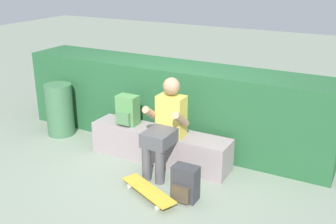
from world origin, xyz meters
TOP-DOWN VIEW (x-y plane):
  - ground_plane at (0.00, 0.00)m, footprint 24.00×24.00m
  - bench_main at (0.00, 0.44)m, footprint 1.91×0.41m
  - person_skater at (0.20, 0.24)m, footprint 0.49×0.62m
  - skateboard_near_person at (0.33, -0.40)m, footprint 0.81×0.51m
  - backpack_on_bench at (-0.49, 0.43)m, footprint 0.28×0.23m
  - backpack_on_ground at (0.72, -0.26)m, footprint 0.28×0.23m
  - hedge_row at (-0.20, 1.13)m, footprint 4.61×0.75m
  - trash_bin at (-1.76, 0.50)m, footprint 0.40×0.40m

SIDE VIEW (x-z plane):
  - ground_plane at x=0.00m, z-range 0.00..0.00m
  - skateboard_near_person at x=0.33m, z-range 0.03..0.12m
  - backpack_on_ground at x=0.72m, z-range -0.01..0.39m
  - bench_main at x=0.00m, z-range 0.00..0.43m
  - trash_bin at x=-1.76m, z-range 0.00..0.79m
  - hedge_row at x=-0.20m, z-range 0.00..1.13m
  - backpack_on_bench at x=-0.49m, z-range 0.42..0.82m
  - person_skater at x=0.20m, z-range 0.04..1.22m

